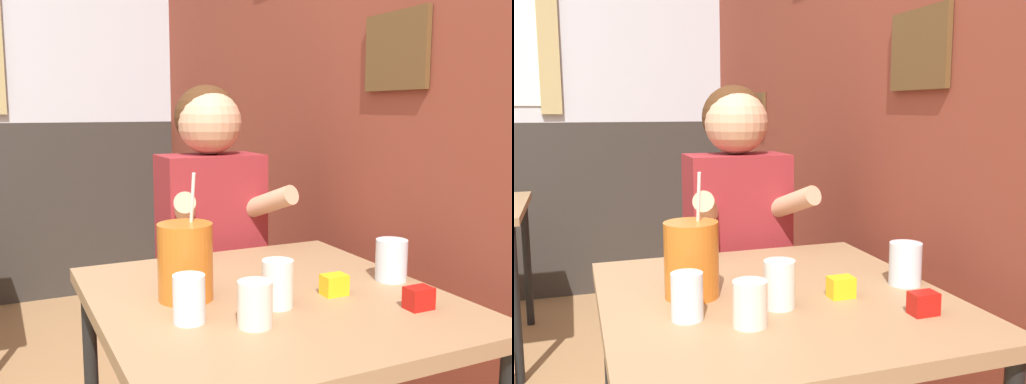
# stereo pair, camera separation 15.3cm
# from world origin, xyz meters

# --- Properties ---
(brick_wall_right) EXTENTS (0.08, 4.73, 2.70)m
(brick_wall_right) POSITION_xyz_m (1.21, 1.36, 1.35)
(brick_wall_right) COLOR brown
(brick_wall_right) RESTS_ON ground_plane
(main_table) EXTENTS (0.81, 0.88, 0.74)m
(main_table) POSITION_xyz_m (0.68, 0.25, 0.67)
(main_table) COLOR #93704C
(main_table) RESTS_ON ground_plane
(person_seated) EXTENTS (0.42, 0.41, 1.26)m
(person_seated) POSITION_xyz_m (0.76, 0.86, 0.68)
(person_seated) COLOR maroon
(person_seated) RESTS_ON ground_plane
(cocktail_pitcher) EXTENTS (0.13, 0.13, 0.30)m
(cocktail_pitcher) POSITION_xyz_m (0.48, 0.31, 0.83)
(cocktail_pitcher) COLOR #C6661E
(cocktail_pitcher) RESTS_ON main_table
(glass_near_pitcher) EXTENTS (0.07, 0.07, 0.10)m
(glass_near_pitcher) POSITION_xyz_m (0.45, 0.16, 0.79)
(glass_near_pitcher) COLOR silver
(glass_near_pitcher) RESTS_ON main_table
(glass_center) EXTENTS (0.07, 0.07, 0.11)m
(glass_center) POSITION_xyz_m (0.66, 0.17, 0.79)
(glass_center) COLOR silver
(glass_center) RESTS_ON main_table
(glass_far_side) EXTENTS (0.07, 0.07, 0.10)m
(glass_far_side) POSITION_xyz_m (0.56, 0.08, 0.79)
(glass_far_side) COLOR silver
(glass_far_side) RESTS_ON main_table
(glass_by_brick) EXTENTS (0.08, 0.08, 0.11)m
(glass_by_brick) POSITION_xyz_m (1.02, 0.22, 0.79)
(glass_by_brick) COLOR silver
(glass_by_brick) RESTS_ON main_table
(condiment_ketchup) EXTENTS (0.06, 0.04, 0.05)m
(condiment_ketchup) POSITION_xyz_m (0.94, 0.02, 0.76)
(condiment_ketchup) COLOR #B7140F
(condiment_ketchup) RESTS_ON main_table
(condiment_mustard) EXTENTS (0.06, 0.04, 0.05)m
(condiment_mustard) POSITION_xyz_m (0.82, 0.18, 0.76)
(condiment_mustard) COLOR yellow
(condiment_mustard) RESTS_ON main_table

